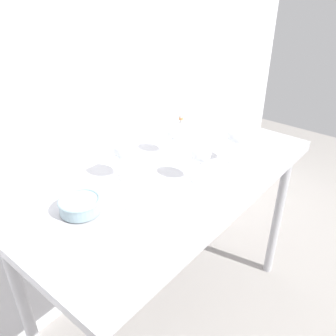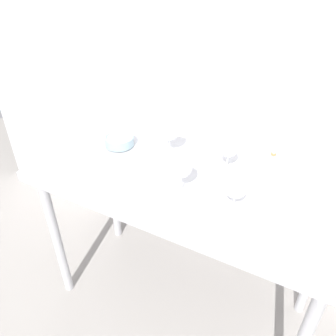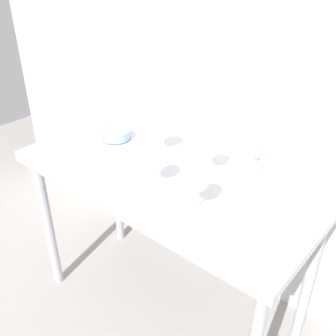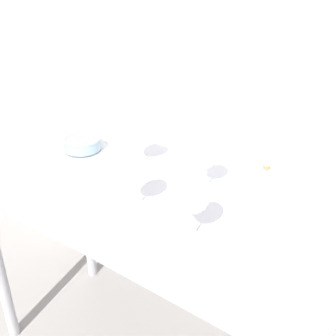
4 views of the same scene
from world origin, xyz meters
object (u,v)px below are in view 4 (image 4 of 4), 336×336
(wine_glass_far_left, at_px, (138,132))
(decanter_funnel, at_px, (265,180))
(wine_glass_near_right, at_px, (193,199))
(wine_glass_near_center, at_px, (134,174))
(tasting_bowl, at_px, (82,143))
(tasting_sheet_upper, at_px, (98,175))
(wine_glass_far_right, at_px, (206,157))

(wine_glass_far_left, bearing_deg, decanter_funnel, 10.42)
(decanter_funnel, bearing_deg, wine_glass_near_right, -99.54)
(wine_glass_far_left, relative_size, wine_glass_near_right, 1.05)
(wine_glass_near_center, bearing_deg, wine_glass_near_right, -5.83)
(wine_glass_near_center, xyz_separation_m, tasting_bowl, (-0.45, 0.20, -0.09))
(wine_glass_near_center, distance_m, tasting_sheet_upper, 0.29)
(wine_glass_near_right, bearing_deg, decanter_funnel, 80.46)
(wine_glass_near_center, xyz_separation_m, decanter_funnel, (0.29, 0.33, -0.07))
(wine_glass_far_right, height_order, decanter_funnel, wine_glass_far_right)
(wine_glass_far_right, distance_m, tasting_sheet_upper, 0.41)
(wine_glass_far_left, relative_size, wine_glass_far_right, 1.15)
(tasting_sheet_upper, relative_size, tasting_bowl, 1.83)
(tasting_bowl, bearing_deg, decanter_funnel, 9.68)
(wine_glass_near_center, xyz_separation_m, tasting_sheet_upper, (-0.25, 0.08, -0.12))
(wine_glass_near_right, bearing_deg, wine_glass_far_right, 114.40)
(tasting_sheet_upper, bearing_deg, wine_glass_far_left, 95.62)
(wine_glass_far_left, relative_size, wine_glass_near_center, 1.09)
(wine_glass_far_right, distance_m, wine_glass_near_right, 0.29)
(wine_glass_far_right, bearing_deg, wine_glass_near_center, -115.85)
(decanter_funnel, bearing_deg, tasting_bowl, -170.32)
(wine_glass_far_right, xyz_separation_m, decanter_funnel, (0.18, 0.09, -0.07))
(decanter_funnel, bearing_deg, tasting_sheet_upper, -155.80)
(wine_glass_far_right, bearing_deg, decanter_funnel, 26.61)
(wine_glass_far_right, bearing_deg, tasting_sheet_upper, -157.00)
(wine_glass_far_left, relative_size, tasting_bowl, 1.24)
(decanter_funnel, bearing_deg, wine_glass_far_right, -153.39)
(wine_glass_far_left, distance_m, wine_glass_far_right, 0.30)
(wine_glass_near_center, bearing_deg, tasting_bowl, 155.97)
(wine_glass_near_center, relative_size, wine_glass_near_right, 0.96)
(wine_glass_near_center, distance_m, tasting_bowl, 0.50)
(wine_glass_near_center, xyz_separation_m, wine_glass_far_right, (0.12, 0.24, -0.01))
(wine_glass_far_right, distance_m, decanter_funnel, 0.21)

